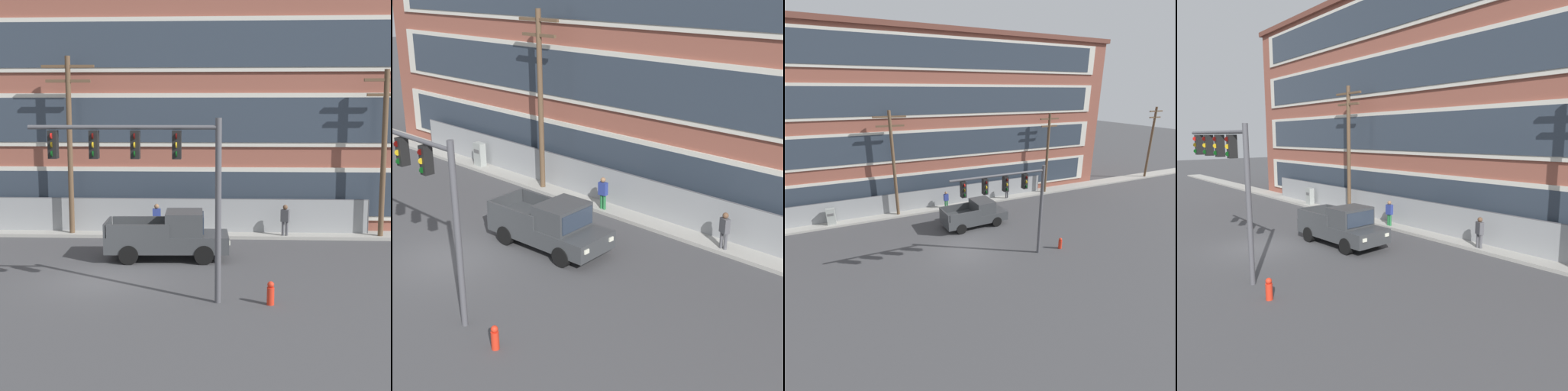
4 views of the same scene
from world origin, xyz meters
The scene contains 13 objects.
ground_plane centered at (0.00, 0.00, 0.00)m, with size 160.00×160.00×0.00m, color #424244.
sidewalk_building_side centered at (0.00, 8.39, 0.08)m, with size 80.00×1.70×0.16m, color #9E9B93.
brick_mill_building centered at (0.84, 13.43, 7.67)m, with size 38.18×8.97×15.32m.
chain_link_fence centered at (-1.06, 8.61, 0.95)m, with size 25.71×0.06×1.87m.
traffic_signal_mast centered at (2.24, -2.28, 4.51)m, with size 6.18×0.43×6.00m.
pickup_truck_dark_grey centered at (2.30, 3.51, 0.96)m, with size 5.26×2.33×2.05m.
utility_pole_near_corner centered at (-3.06, 8.04, 4.93)m, with size 2.58×0.26×8.88m.
utility_pole_midblock centered at (12.25, 8.00, 4.50)m, with size 2.13×0.26×8.19m.
utility_pole_far_east centered at (27.28, 7.89, 4.67)m, with size 2.07×0.26×8.55m.
electrical_cabinet centered at (-8.30, 8.09, 0.74)m, with size 0.64×0.42×1.47m.
pedestrian_near_cabinet centered at (1.24, 7.80, 0.97)m, with size 0.42×0.28×1.69m.
pedestrian_by_fence centered at (7.56, 7.83, 0.97)m, with size 0.46×0.38×1.69m.
fire_hydrant centered at (6.07, -2.44, 0.38)m, with size 0.24×0.24×0.78m.
Camera 3 is at (-6.65, -17.25, 10.31)m, focal length 28.00 mm.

